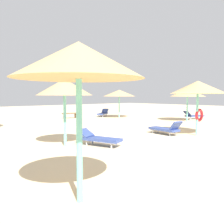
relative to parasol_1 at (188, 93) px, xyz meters
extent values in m
plane|color=beige|center=(-8.81, -3.61, -2.34)|extent=(80.00, 80.00, 0.00)
cylinder|color=#6BC6BC|center=(0.00, 0.00, -1.28)|extent=(0.12, 0.12, 2.12)
cone|color=tan|center=(0.00, 0.00, 0.01)|extent=(2.83, 2.83, 0.66)
cylinder|color=#6BC6BC|center=(-2.07, 5.90, -1.28)|extent=(0.12, 0.12, 2.12)
cone|color=tan|center=(-2.07, 5.90, -0.01)|extent=(3.08, 3.08, 0.62)
cylinder|color=#6BC6BC|center=(-12.35, -1.65, -1.24)|extent=(0.12, 0.12, 2.20)
cone|color=tan|center=(-12.35, -1.65, 0.10)|extent=(2.30, 2.30, 0.67)
cylinder|color=#6BC6BC|center=(-5.86, -3.99, -1.19)|extent=(0.12, 0.12, 2.29)
cone|color=tan|center=(-5.86, -3.99, 0.19)|extent=(2.84, 2.84, 0.67)
torus|color=red|center=(-5.64, -3.99, -1.28)|extent=(0.70, 0.15, 0.70)
cylinder|color=#6BC6BC|center=(-14.78, -6.32, -1.08)|extent=(0.12, 0.12, 2.51)
cone|color=tan|center=(-14.78, -6.32, 0.42)|extent=(2.51, 2.51, 0.70)
cube|color=#33478C|center=(2.12, 0.49, -2.06)|extent=(1.82, 1.22, 0.12)
cube|color=#33478C|center=(1.37, 0.78, -1.81)|extent=(0.65, 0.76, 0.44)
cylinder|color=silver|center=(1.48, 0.50, -2.23)|extent=(0.06, 0.06, 0.22)
cylinder|color=silver|center=(1.64, 0.91, -2.23)|extent=(0.06, 0.06, 0.22)
cylinder|color=silver|center=(2.59, 0.06, -2.23)|extent=(0.06, 0.06, 0.22)
cylinder|color=silver|center=(2.76, 0.47, -2.23)|extent=(0.06, 0.06, 0.22)
cube|color=#33478C|center=(-2.45, 7.93, -2.06)|extent=(1.78, 1.43, 0.12)
cube|color=#33478C|center=(-1.76, 8.34, -1.81)|extent=(0.72, 0.78, 0.43)
cylinder|color=silver|center=(-2.05, 8.43, -2.23)|extent=(0.06, 0.06, 0.22)
cylinder|color=silver|center=(-1.82, 8.05, -2.23)|extent=(0.06, 0.06, 0.22)
cylinder|color=silver|center=(-3.07, 7.80, -2.23)|extent=(0.06, 0.06, 0.22)
cylinder|color=silver|center=(-2.84, 7.43, -2.23)|extent=(0.06, 0.06, 0.22)
cube|color=#33478C|center=(-11.21, -2.62, -2.06)|extent=(1.15, 1.82, 0.12)
cube|color=#33478C|center=(-11.47, -1.87, -1.86)|extent=(0.77, 0.69, 0.35)
cylinder|color=silver|center=(-11.61, -2.13, -2.23)|extent=(0.06, 0.06, 0.22)
cylinder|color=silver|center=(-11.19, -1.98, -2.23)|extent=(0.06, 0.06, 0.22)
cylinder|color=silver|center=(-11.22, -3.26, -2.23)|extent=(0.06, 0.06, 0.22)
cylinder|color=silver|center=(-10.81, -3.12, -2.23)|extent=(0.06, 0.06, 0.22)
cube|color=#33478C|center=(-6.83, -2.61, -2.06)|extent=(0.80, 1.75, 0.12)
cube|color=#33478C|center=(-6.91, -3.40, -1.79)|extent=(0.68, 0.47, 0.48)
cylinder|color=silver|center=(-6.67, -3.22, -2.23)|extent=(0.06, 0.06, 0.22)
cylinder|color=silver|center=(-7.11, -3.18, -2.23)|extent=(0.06, 0.06, 0.22)
cylinder|color=silver|center=(-6.55, -2.03, -2.23)|extent=(0.06, 0.06, 0.22)
cylinder|color=silver|center=(-6.99, -1.99, -2.23)|extent=(0.06, 0.06, 0.22)
cube|color=brown|center=(-5.79, 8.59, -1.89)|extent=(1.54, 0.63, 0.08)
cube|color=brown|center=(-6.33, 8.67, -2.14)|extent=(0.18, 0.37, 0.41)
cube|color=brown|center=(-5.25, 8.50, -2.14)|extent=(0.18, 0.37, 0.41)
camera|label=1|loc=(-17.28, -10.06, -0.25)|focal=37.37mm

